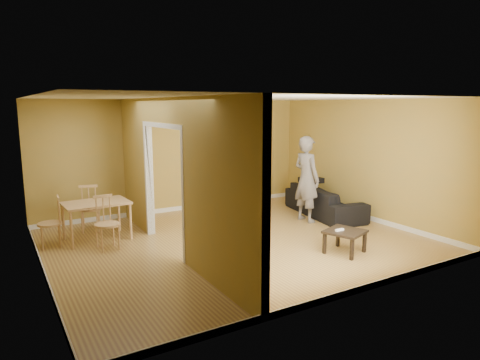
# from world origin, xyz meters

# --- Properties ---
(room_shell) EXTENTS (6.50, 6.50, 6.50)m
(room_shell) POSITION_xyz_m (0.00, 0.00, 1.30)
(room_shell) COLOR tan
(room_shell) RESTS_ON ground
(partition) EXTENTS (0.22, 5.50, 2.60)m
(partition) POSITION_xyz_m (-1.20, 0.00, 1.30)
(partition) COLOR #B48F39
(partition) RESTS_ON ground
(wall_speaker) EXTENTS (0.10, 0.10, 0.10)m
(wall_speaker) POSITION_xyz_m (1.50, 2.69, 1.90)
(wall_speaker) COLOR black
(wall_speaker) RESTS_ON room_shell
(sofa) EXTENTS (2.37, 1.33, 0.85)m
(sofa) POSITION_xyz_m (2.70, 0.66, 0.43)
(sofa) COLOR #303032
(sofa) RESTS_ON ground
(person) EXTENTS (0.83, 0.67, 2.16)m
(person) POSITION_xyz_m (2.01, 0.47, 1.08)
(person) COLOR slate
(person) RESTS_ON ground
(bookshelf) EXTENTS (0.79, 0.34, 1.86)m
(bookshelf) POSITION_xyz_m (1.19, 2.60, 0.93)
(bookshelf) COLOR white
(bookshelf) RESTS_ON ground
(paper_box_navy_a) EXTENTS (0.45, 0.29, 0.23)m
(paper_box_navy_a) POSITION_xyz_m (1.21, 2.56, 0.51)
(paper_box_navy_a) COLOR navy
(paper_box_navy_a) RESTS_ON bookshelf
(paper_box_teal) EXTENTS (0.44, 0.29, 0.23)m
(paper_box_teal) POSITION_xyz_m (1.13, 2.56, 0.87)
(paper_box_teal) COLOR #1B614A
(paper_box_teal) RESTS_ON bookshelf
(paper_box_navy_b) EXTENTS (0.40, 0.26, 0.20)m
(paper_box_navy_b) POSITION_xyz_m (1.23, 2.56, 1.23)
(paper_box_navy_b) COLOR navy
(paper_box_navy_b) RESTS_ON bookshelf
(paper_box_navy_c) EXTENTS (0.40, 0.26, 0.21)m
(paper_box_navy_c) POSITION_xyz_m (1.22, 2.56, 1.44)
(paper_box_navy_c) COLOR navy
(paper_box_navy_c) RESTS_ON bookshelf
(coffee_table) EXTENTS (0.59, 0.59, 0.39)m
(coffee_table) POSITION_xyz_m (1.27, -1.48, 0.33)
(coffee_table) COLOR black
(coffee_table) RESTS_ON ground
(game_controller) EXTENTS (0.16, 0.04, 0.03)m
(game_controller) POSITION_xyz_m (1.17, -1.44, 0.41)
(game_controller) COLOR white
(game_controller) RESTS_ON coffee_table
(dining_table) EXTENTS (1.14, 0.76, 0.71)m
(dining_table) POSITION_xyz_m (-2.17, 1.42, 0.64)
(dining_table) COLOR tan
(dining_table) RESTS_ON ground
(chair_left) EXTENTS (0.45, 0.45, 0.91)m
(chair_left) POSITION_xyz_m (-2.98, 1.38, 0.45)
(chair_left) COLOR tan
(chair_left) RESTS_ON ground
(chair_near) EXTENTS (0.46, 0.46, 0.94)m
(chair_near) POSITION_xyz_m (-2.14, 0.76, 0.47)
(chair_near) COLOR #D5BA75
(chair_near) RESTS_ON ground
(chair_far) EXTENTS (0.54, 0.54, 0.97)m
(chair_far) POSITION_xyz_m (-2.16, 2.05, 0.48)
(chair_far) COLOR tan
(chair_far) RESTS_ON ground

